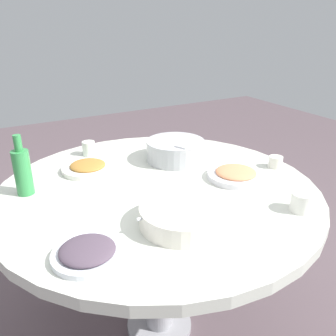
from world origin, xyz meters
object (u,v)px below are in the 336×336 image
(green_bottle, at_px, (23,171))
(tea_cup_side, at_px, (89,148))
(rice_bowl, at_px, (176,150))
(tea_cup_far, at_px, (276,162))
(dish_shrimp, at_px, (236,174))
(tea_cup_near, at_px, (302,202))
(dish_eggplant, at_px, (88,252))
(dish_tofu_braise, at_px, (88,167))
(soup_bowl, at_px, (183,216))
(round_dining_table, at_px, (158,207))

(green_bottle, height_order, tea_cup_side, green_bottle)
(rice_bowl, height_order, tea_cup_far, rice_bowl)
(dish_shrimp, bearing_deg, tea_cup_far, 1.56)
(tea_cup_near, distance_m, tea_cup_far, 0.39)
(dish_eggplant, bearing_deg, tea_cup_near, -8.43)
(dish_tofu_braise, xyz_separation_m, tea_cup_far, (0.76, -0.38, 0.01))
(tea_cup_far, bearing_deg, soup_bowl, -161.50)
(soup_bowl, height_order, green_bottle, green_bottle)
(round_dining_table, relative_size, rice_bowl, 4.68)
(rice_bowl, relative_size, tea_cup_side, 4.04)
(dish_tofu_braise, bearing_deg, dish_eggplant, -107.71)
(tea_cup_far, bearing_deg, dish_shrimp, -178.44)
(round_dining_table, bearing_deg, rice_bowl, 45.74)
(round_dining_table, xyz_separation_m, tea_cup_side, (-0.13, 0.49, 0.13))
(dish_eggplant, distance_m, tea_cup_near, 0.75)
(soup_bowl, height_order, dish_shrimp, soup_bowl)
(dish_eggplant, xyz_separation_m, tea_cup_far, (0.95, 0.22, 0.01))
(rice_bowl, height_order, dish_eggplant, rice_bowl)
(dish_tofu_braise, xyz_separation_m, green_bottle, (-0.28, -0.10, 0.08))
(soup_bowl, relative_size, tea_cup_near, 4.07)
(dish_eggplant, xyz_separation_m, green_bottle, (-0.09, 0.51, 0.08))
(tea_cup_near, bearing_deg, tea_cup_side, 118.09)
(dish_eggplant, bearing_deg, soup_bowl, 2.91)
(dish_tofu_braise, bearing_deg, tea_cup_near, -52.44)
(rice_bowl, height_order, green_bottle, green_bottle)
(rice_bowl, bearing_deg, green_bottle, -178.53)
(dish_shrimp, distance_m, tea_cup_far, 0.24)
(dish_shrimp, height_order, tea_cup_near, tea_cup_near)
(round_dining_table, bearing_deg, green_bottle, 157.17)
(tea_cup_side, bearing_deg, dish_shrimp, -51.65)
(soup_bowl, relative_size, dish_eggplant, 1.53)
(round_dining_table, height_order, dish_shrimp, dish_shrimp)
(soup_bowl, xyz_separation_m, tea_cup_near, (0.41, -0.13, 0.00))
(rice_bowl, distance_m, tea_cup_near, 0.65)
(rice_bowl, distance_m, tea_cup_far, 0.46)
(dish_tofu_braise, distance_m, tea_cup_side, 0.20)
(dish_shrimp, relative_size, green_bottle, 1.01)
(rice_bowl, distance_m, dish_tofu_braise, 0.42)
(soup_bowl, relative_size, green_bottle, 1.33)
(tea_cup_far, height_order, tea_cup_side, tea_cup_side)
(round_dining_table, xyz_separation_m, dish_tofu_braise, (-0.19, 0.30, 0.11))
(tea_cup_near, bearing_deg, dish_shrimp, 94.64)
(dish_shrimp, bearing_deg, rice_bowl, 110.76)
(green_bottle, bearing_deg, dish_eggplant, -80.38)
(round_dining_table, bearing_deg, soup_bowl, -101.25)
(round_dining_table, height_order, dish_tofu_braise, dish_tofu_braise)
(dish_shrimp, height_order, tea_cup_side, tea_cup_side)
(tea_cup_far, xyz_separation_m, tea_cup_side, (-0.69, 0.57, 0.01))
(round_dining_table, xyz_separation_m, soup_bowl, (-0.06, -0.29, 0.12))
(round_dining_table, xyz_separation_m, green_bottle, (-0.47, 0.20, 0.19))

